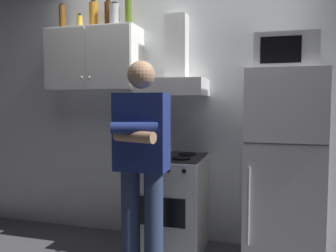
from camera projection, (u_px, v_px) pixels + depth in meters
The scene contains 13 objects.
back_wall_tiled at pixel (185, 101), 3.36m from camera, with size 4.80×0.10×2.70m, color white.
upper_cabinet at pixel (94, 60), 3.34m from camera, with size 0.90×0.37×0.60m.
stove_oven at pixel (170, 203), 3.10m from camera, with size 0.60×0.62×0.87m.
range_hood at pixel (174, 74), 3.14m from camera, with size 0.60×0.44×0.75m.
refrigerator at pixel (282, 169), 2.82m from camera, with size 0.60×0.62×1.60m.
microwave at pixel (285, 53), 2.76m from camera, with size 0.48×0.37×0.28m.
person_standing at pixel (141, 163), 2.50m from camera, with size 0.38×0.33×1.64m.
bottle_beer_brown at pixel (62, 18), 3.45m from camera, with size 0.06×0.06×0.27m.
bottle_canister_steel at pixel (115, 15), 3.23m from camera, with size 0.10×0.10×0.22m.
bottle_spice_jar at pixel (80, 22), 3.32m from camera, with size 0.06×0.06×0.14m.
bottle_olive_oil at pixel (128, 12), 3.20m from camera, with size 0.06×0.06×0.27m.
bottle_liquor_amber at pixel (94, 16), 3.36m from camera, with size 0.08×0.08×0.28m.
bottle_rum_dark at pixel (108, 15), 3.31m from camera, with size 0.07×0.07×0.27m.
Camera 1 is at (0.76, -2.68, 1.36)m, focal length 36.85 mm.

